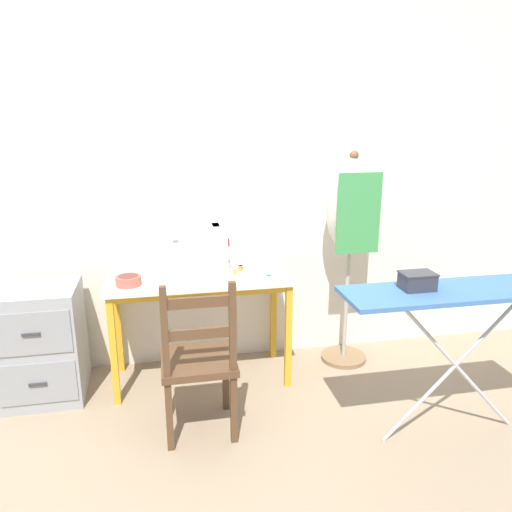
% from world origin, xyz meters
% --- Properties ---
extents(ground_plane, '(14.00, 14.00, 0.00)m').
position_xyz_m(ground_plane, '(0.00, 0.00, 0.00)').
color(ground_plane, gray).
extents(wall_back, '(10.00, 0.05, 2.55)m').
position_xyz_m(wall_back, '(0.00, 0.56, 1.27)').
color(wall_back, silver).
rests_on(wall_back, ground_plane).
extents(sewing_table, '(1.16, 0.50, 0.72)m').
position_xyz_m(sewing_table, '(0.00, 0.23, 0.63)').
color(sewing_table, silver).
rests_on(sewing_table, ground_plane).
extents(sewing_machine, '(0.36, 0.16, 0.34)m').
position_xyz_m(sewing_machine, '(0.04, 0.29, 0.87)').
color(sewing_machine, white).
rests_on(sewing_machine, sewing_table).
extents(fabric_bowl, '(0.15, 0.15, 0.06)m').
position_xyz_m(fabric_bowl, '(-0.43, 0.16, 0.75)').
color(fabric_bowl, '#B25647').
rests_on(fabric_bowl, sewing_table).
extents(scissors, '(0.13, 0.10, 0.01)m').
position_xyz_m(scissors, '(0.46, 0.15, 0.72)').
color(scissors, silver).
rests_on(scissors, sewing_table).
extents(thread_spool_near_machine, '(0.03, 0.03, 0.04)m').
position_xyz_m(thread_spool_near_machine, '(0.23, 0.24, 0.74)').
color(thread_spool_near_machine, yellow).
rests_on(thread_spool_near_machine, sewing_table).
extents(thread_spool_mid_table, '(0.04, 0.04, 0.03)m').
position_xyz_m(thread_spool_mid_table, '(0.28, 0.31, 0.74)').
color(thread_spool_mid_table, orange).
rests_on(thread_spool_mid_table, sewing_table).
extents(wooden_chair, '(0.40, 0.38, 0.92)m').
position_xyz_m(wooden_chair, '(-0.06, -0.34, 0.43)').
color(wooden_chair, '#513823').
rests_on(wooden_chair, ground_plane).
extents(filing_cabinet, '(0.47, 0.46, 0.72)m').
position_xyz_m(filing_cabinet, '(-0.97, 0.23, 0.36)').
color(filing_cabinet, '#93999E').
rests_on(filing_cabinet, ground_plane).
extents(dress_form, '(0.35, 0.32, 1.49)m').
position_xyz_m(dress_form, '(1.03, 0.31, 1.06)').
color(dress_form, '#846647').
rests_on(dress_form, ground_plane).
extents(ironing_board, '(1.29, 0.34, 0.86)m').
position_xyz_m(ironing_board, '(1.29, -0.62, 0.81)').
color(ironing_board, '#3D6BAD').
rests_on(ironing_board, ground_plane).
extents(storage_box, '(0.17, 0.12, 0.09)m').
position_xyz_m(storage_box, '(1.04, -0.58, 0.90)').
color(storage_box, '#333338').
rests_on(storage_box, ironing_board).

